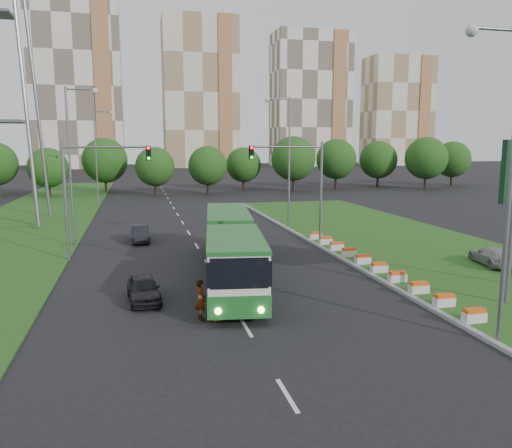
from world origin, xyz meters
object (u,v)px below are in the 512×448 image
object	(u,v)px
traffic_mast_left	(90,181)
pedestrian	(201,300)
car_left_far	(140,234)
shopping_trolley	(217,314)
traffic_mast_median	(301,177)
car_left_near	(144,289)
car_median	(493,256)
articulated_bus	(229,246)

from	to	relation	value
traffic_mast_left	pedestrian	distance (m)	15.33
traffic_mast_left	car_left_far	world-z (taller)	traffic_mast_left
pedestrian	shopping_trolley	size ratio (longest dim) A/B	3.40
traffic_mast_median	car_left_far	size ratio (longest dim) A/B	2.04
traffic_mast_median	car_left_near	size ratio (longest dim) A/B	2.14
traffic_mast_median	car_median	xyz separation A→B (m)	(9.85, -9.26, -4.60)
car_left_far	shopping_trolley	size ratio (longest dim) A/B	7.21
car_median	car_left_near	bearing A→B (deg)	15.25
car_left_near	car_left_far	xyz separation A→B (m)	(-0.01, 15.92, 0.01)
car_left_far	car_median	xyz separation A→B (m)	(21.84, -14.00, 0.10)
car_left_far	articulated_bus	bearing A→B (deg)	-69.02
pedestrian	car_median	bearing A→B (deg)	-89.24
car_left_near	shopping_trolley	bearing A→B (deg)	-53.15
car_median	shopping_trolley	size ratio (longest dim) A/B	7.60
articulated_bus	car_left_near	world-z (taller)	articulated_bus
shopping_trolley	traffic_mast_median	bearing A→B (deg)	59.60
car_left_near	pedestrian	bearing A→B (deg)	-58.58
traffic_mast_median	traffic_mast_left	world-z (taller)	same
car_left_near	traffic_mast_left	bearing A→B (deg)	102.74
car_left_near	car_left_far	size ratio (longest dim) A/B	0.95
car_left_near	traffic_mast_median	bearing A→B (deg)	38.46
car_left_near	pedestrian	world-z (taller)	pedestrian
traffic_mast_median	articulated_bus	size ratio (longest dim) A/B	0.45
traffic_mast_left	articulated_bus	size ratio (longest dim) A/B	0.45
pedestrian	shopping_trolley	world-z (taller)	pedestrian
car_median	car_left_far	bearing A→B (deg)	-22.44
traffic_mast_left	car_left_far	bearing A→B (deg)	61.13
articulated_bus	car_left_near	distance (m)	6.51
traffic_mast_median	shopping_trolley	bearing A→B (deg)	-120.92
traffic_mast_median	car_median	bearing A→B (deg)	-43.23
traffic_mast_median	car_left_far	distance (m)	13.73
car_median	shopping_trolley	world-z (taller)	car_median
pedestrian	shopping_trolley	xyz separation A→B (m)	(0.70, -0.20, -0.66)
car_left_near	shopping_trolley	world-z (taller)	car_left_near
articulated_bus	pedestrian	distance (m)	7.80
traffic_mast_left	shopping_trolley	distance (m)	15.97
car_median	articulated_bus	bearing A→B (deg)	3.41
shopping_trolley	car_median	bearing A→B (deg)	16.91
car_median	traffic_mast_left	bearing A→B (deg)	-8.07
car_left_far	pedestrian	size ratio (longest dim) A/B	2.12
car_left_far	shopping_trolley	bearing A→B (deg)	-82.72
car_left_near	car_left_far	world-z (taller)	car_left_far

